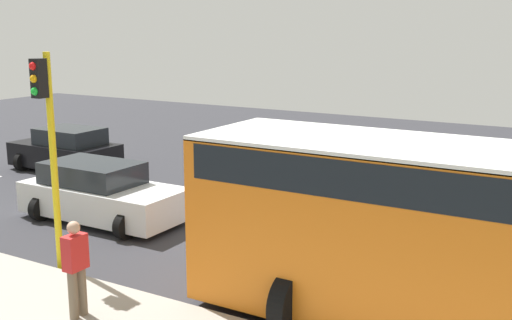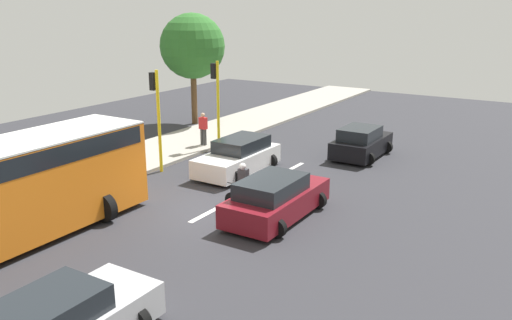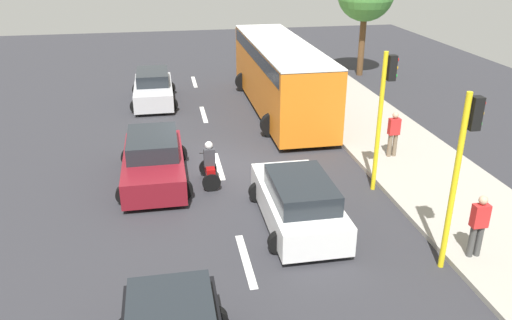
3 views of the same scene
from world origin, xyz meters
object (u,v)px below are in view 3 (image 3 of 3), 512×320
at_px(car_silver, 153,88).
at_px(car_maroon, 154,161).
at_px(motorcycle, 209,166).
at_px(traffic_light_midblock, 384,103).
at_px(pedestrian_near_signal, 394,133).
at_px(car_white, 298,202).
at_px(pedestrian_by_tree, 479,224).
at_px(city_bus, 280,71).
at_px(traffic_light_corner, 462,158).

bearing_deg(car_silver, car_maroon, -90.02).
distance_m(motorcycle, traffic_light_midblock, 5.93).
bearing_deg(pedestrian_near_signal, car_white, -139.71).
distance_m(pedestrian_near_signal, traffic_light_midblock, 3.24).
bearing_deg(pedestrian_near_signal, pedestrian_by_tree, -96.05).
bearing_deg(pedestrian_by_tree, traffic_light_midblock, 100.72).
bearing_deg(traffic_light_midblock, pedestrian_near_signal, 55.47).
height_order(car_silver, pedestrian_near_signal, pedestrian_near_signal).
distance_m(car_silver, traffic_light_midblock, 13.39).
bearing_deg(car_maroon, city_bus, 49.46).
bearing_deg(car_white, motorcycle, 125.57).
bearing_deg(motorcycle, pedestrian_near_signal, 6.75).
xyz_separation_m(car_white, traffic_light_corner, (3.09, -2.69, 2.22)).
bearing_deg(car_maroon, car_silver, 89.98).
bearing_deg(pedestrian_by_tree, pedestrian_near_signal, 83.95).
distance_m(car_maroon, motorcycle, 1.91).
distance_m(city_bus, traffic_light_midblock, 9.03).
xyz_separation_m(city_bus, pedestrian_near_signal, (2.71, -6.70, -0.79)).
xyz_separation_m(pedestrian_near_signal, traffic_light_corner, (-1.50, -6.57, 1.87)).
xyz_separation_m(motorcycle, traffic_light_corner, (5.29, -5.77, 2.29)).
bearing_deg(city_bus, pedestrian_near_signal, -68.02).
height_order(motorcycle, traffic_light_midblock, traffic_light_midblock).
relative_size(motorcycle, traffic_light_midblock, 0.34).
relative_size(car_maroon, pedestrian_near_signal, 2.68).
xyz_separation_m(pedestrian_by_tree, traffic_light_midblock, (-0.81, 4.30, 1.87)).
bearing_deg(city_bus, car_white, -100.07).
height_order(motorcycle, traffic_light_corner, traffic_light_corner).
relative_size(motorcycle, pedestrian_near_signal, 0.91).
bearing_deg(pedestrian_near_signal, car_maroon, -178.77).
height_order(pedestrian_near_signal, traffic_light_corner, traffic_light_corner).
relative_size(pedestrian_by_tree, traffic_light_midblock, 0.38).
relative_size(car_silver, pedestrian_near_signal, 2.71).
relative_size(motorcycle, traffic_light_corner, 0.34).
bearing_deg(car_white, pedestrian_near_signal, 40.29).
xyz_separation_m(car_white, car_maroon, (-4.01, 3.70, 0.00)).
relative_size(car_maroon, pedestrian_by_tree, 2.68).
distance_m(car_white, pedestrian_by_tree, 4.69).
height_order(pedestrian_by_tree, traffic_light_midblock, traffic_light_midblock).
bearing_deg(car_white, car_maroon, 137.26).
bearing_deg(car_silver, motorcycle, -79.56).
relative_size(pedestrian_near_signal, pedestrian_by_tree, 1.00).
height_order(car_white, pedestrian_near_signal, pedestrian_near_signal).
xyz_separation_m(car_maroon, pedestrian_near_signal, (8.60, 0.18, 0.35)).
relative_size(pedestrian_by_tree, traffic_light_corner, 0.38).
relative_size(car_silver, traffic_light_corner, 1.02).
bearing_deg(car_white, car_silver, 107.31).
height_order(car_silver, city_bus, city_bus).
distance_m(car_white, traffic_light_corner, 4.65).
bearing_deg(traffic_light_corner, city_bus, 95.19).
xyz_separation_m(city_bus, motorcycle, (-4.09, -7.51, -1.20)).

